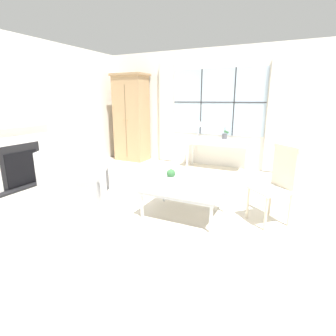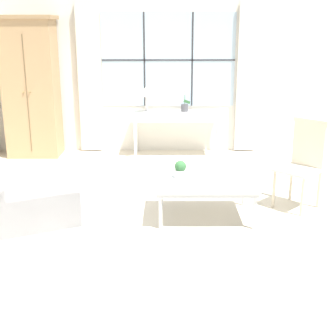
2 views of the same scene
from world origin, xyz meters
name	(u,v)px [view 1 (image 1 of 2)]	position (x,y,z in m)	size (l,w,h in m)	color
ground_plane	(160,208)	(0.00, 0.00, 0.00)	(14.00, 14.00, 0.00)	beige
wall_back_windowed	(217,109)	(0.00, 3.02, 1.39)	(7.20, 0.14, 2.80)	silver
wall_left	(45,111)	(-3.03, 0.60, 1.40)	(0.06, 7.20, 2.80)	silver
fireplace	(16,150)	(-2.91, -0.22, 0.72)	(0.34, 1.44, 2.24)	black
armoire	(131,118)	(-2.25, 2.68, 1.14)	(0.91, 0.60, 2.27)	tan
console_table	(218,142)	(0.15, 2.71, 0.65)	(1.48, 0.47, 0.73)	white
table_lamp	(198,124)	(-0.36, 2.71, 1.06)	(0.29, 0.29, 0.43)	silver
potted_orchid	(225,132)	(0.28, 2.78, 0.89)	(0.16, 0.12, 0.45)	#4C4C51
armchair_upholstered	(74,181)	(-1.57, -0.18, 0.27)	(1.19, 1.15, 0.85)	#B2B2B7
side_chair_wooden	(277,180)	(1.61, 0.31, 0.59)	(0.62, 0.62, 1.06)	white
coffee_table	(184,190)	(0.42, -0.05, 0.39)	(1.10, 0.80, 0.43)	silver
potted_plant_small	(171,175)	(0.14, 0.10, 0.53)	(0.13, 0.13, 0.20)	white
pillar_candle	(197,182)	(0.55, 0.10, 0.48)	(0.09, 0.09, 0.14)	silver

